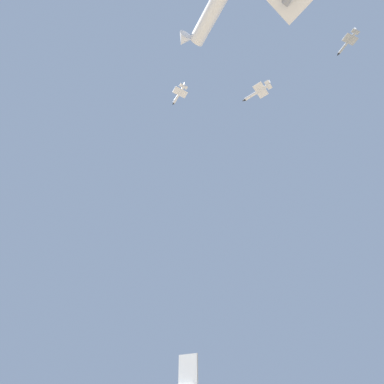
# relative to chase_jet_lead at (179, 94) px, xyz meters

# --- Properties ---
(chase_jet_lead) EXTENTS (12.05, 13.52, 4.00)m
(chase_jet_lead) POSITION_rel_chase_jet_lead_xyz_m (0.00, 0.00, 0.00)
(chase_jet_lead) COLOR silver
(chase_jet_left_wing) EXTENTS (14.72, 9.92, 4.00)m
(chase_jet_left_wing) POSITION_rel_chase_jet_lead_xyz_m (-41.07, 10.89, -26.46)
(chase_jet_left_wing) COLOR silver
(chase_jet_right_wing) EXTENTS (10.34, 14.52, 4.00)m
(chase_jet_right_wing) POSITION_rel_chase_jet_lead_xyz_m (-97.24, 4.87, 17.50)
(chase_jet_right_wing) COLOR #999EA3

